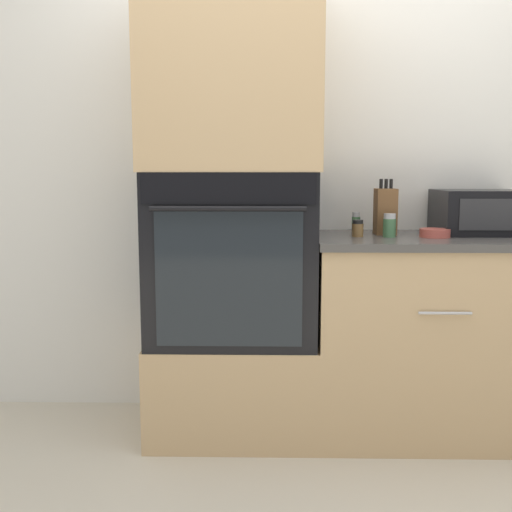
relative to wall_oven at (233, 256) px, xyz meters
name	(u,v)px	position (x,y,z in m)	size (l,w,h in m)	color
ground_plane	(319,458)	(0.39, -0.30, -0.84)	(12.00, 12.00, 0.00)	beige
wall_back	(312,167)	(0.39, 0.33, 0.41)	(8.00, 0.05, 2.50)	silver
oven_cabinet_base	(234,382)	(0.00, 0.00, -0.61)	(0.77, 0.60, 0.46)	tan
wall_oven	(233,256)	(0.00, 0.00, 0.00)	(0.75, 0.64, 0.77)	black
oven_cabinet_upper	(232,74)	(0.00, 0.00, 0.81)	(0.77, 0.60, 0.86)	tan
counter_unit	(424,335)	(0.90, 0.00, -0.37)	(1.04, 0.63, 0.93)	tan
microwave	(478,212)	(1.16, 0.11, 0.20)	(0.39, 0.35, 0.21)	black
knife_block	(385,211)	(0.71, 0.08, 0.20)	(0.09, 0.12, 0.26)	brown
bowl	(435,233)	(0.92, -0.04, 0.11)	(0.14, 0.14, 0.04)	#B24C42
condiment_jar_near	(389,226)	(0.71, -0.04, 0.14)	(0.06, 0.06, 0.11)	#427047
condiment_jar_mid	(356,223)	(0.59, 0.15, 0.14)	(0.04, 0.04, 0.10)	#427047
condiment_jar_far	(358,229)	(0.57, -0.03, 0.13)	(0.05, 0.05, 0.08)	brown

